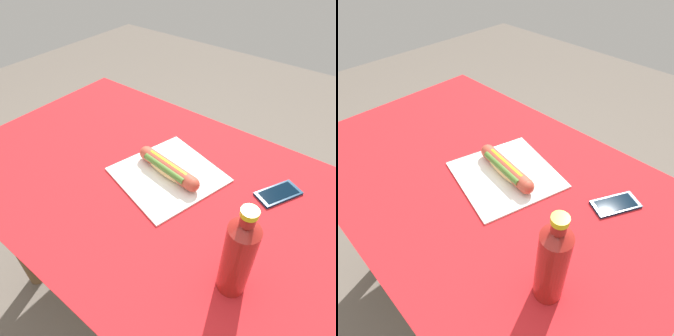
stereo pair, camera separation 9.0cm
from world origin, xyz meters
TOP-DOWN VIEW (x-y plane):
  - ground_plane at (0.00, 0.00)m, footprint 6.00×6.00m
  - dining_table at (0.00, 0.00)m, footprint 1.21×0.80m
  - paper_wrapper at (-0.06, -0.04)m, footprint 0.34×0.34m
  - hot_dog at (-0.06, -0.04)m, footprint 0.24×0.08m
  - cell_phone at (-0.35, -0.17)m, footprint 0.11×0.14m
  - soda_bottle at (-0.38, 0.15)m, footprint 0.06×0.06m

SIDE VIEW (x-z plane):
  - ground_plane at x=0.00m, z-range 0.00..0.00m
  - dining_table at x=0.00m, z-range 0.24..1.00m
  - paper_wrapper at x=-0.06m, z-range 0.76..0.76m
  - cell_phone at x=-0.35m, z-range 0.76..0.77m
  - hot_dog at x=-0.06m, z-range 0.76..0.81m
  - soda_bottle at x=-0.38m, z-range 0.74..0.99m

